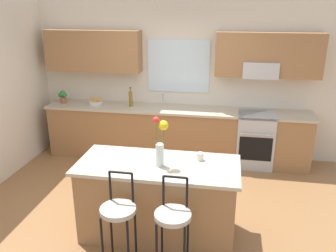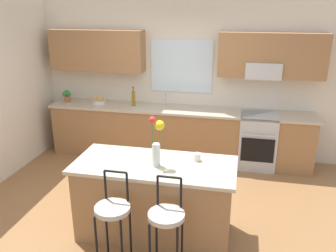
% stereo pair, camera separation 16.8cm
% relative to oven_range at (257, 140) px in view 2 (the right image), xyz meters
% --- Properties ---
extents(ground_plane, '(14.00, 14.00, 0.00)m').
position_rel_oven_range_xyz_m(ground_plane, '(-1.36, -1.68, -0.46)').
color(ground_plane, olive).
extents(back_wall_assembly, '(5.60, 0.50, 2.70)m').
position_rel_oven_range_xyz_m(back_wall_assembly, '(-1.33, 0.31, 1.05)').
color(back_wall_assembly, beige).
rests_on(back_wall_assembly, ground).
extents(counter_run, '(4.56, 0.64, 0.92)m').
position_rel_oven_range_xyz_m(counter_run, '(-1.36, 0.02, 0.01)').
color(counter_run, '#996B42').
rests_on(counter_run, ground).
extents(sink_faucet, '(0.02, 0.13, 0.23)m').
position_rel_oven_range_xyz_m(sink_faucet, '(-1.61, 0.17, 0.60)').
color(sink_faucet, '#B7BABC').
rests_on(sink_faucet, counter_run).
extents(oven_range, '(0.60, 0.64, 0.92)m').
position_rel_oven_range_xyz_m(oven_range, '(0.00, 0.00, 0.00)').
color(oven_range, '#B7BABC').
rests_on(oven_range, ground).
extents(kitchen_island, '(1.83, 0.82, 0.92)m').
position_rel_oven_range_xyz_m(kitchen_island, '(-1.22, -2.18, 0.00)').
color(kitchen_island, '#996B42').
rests_on(kitchen_island, ground).
extents(bar_stool_near, '(0.36, 0.36, 1.04)m').
position_rel_oven_range_xyz_m(bar_stool_near, '(-1.49, -2.80, 0.18)').
color(bar_stool_near, black).
rests_on(bar_stool_near, ground).
extents(bar_stool_middle, '(0.36, 0.36, 1.04)m').
position_rel_oven_range_xyz_m(bar_stool_middle, '(-0.94, -2.80, 0.18)').
color(bar_stool_middle, black).
rests_on(bar_stool_middle, ground).
extents(flower_vase, '(0.16, 0.11, 0.57)m').
position_rel_oven_range_xyz_m(flower_vase, '(-1.17, -2.23, 0.74)').
color(flower_vase, silver).
rests_on(flower_vase, kitchen_island).
extents(mug_ceramic, '(0.08, 0.08, 0.09)m').
position_rel_oven_range_xyz_m(mug_ceramic, '(-0.76, -2.00, 0.51)').
color(mug_ceramic, silver).
rests_on(mug_ceramic, kitchen_island).
extents(fruit_bowl_oranges, '(0.24, 0.24, 0.13)m').
position_rel_oven_range_xyz_m(fruit_bowl_oranges, '(-2.81, 0.02, 0.50)').
color(fruit_bowl_oranges, silver).
rests_on(fruit_bowl_oranges, counter_run).
extents(bottle_olive_oil, '(0.06, 0.06, 0.34)m').
position_rel_oven_range_xyz_m(bottle_olive_oil, '(-2.15, 0.02, 0.60)').
color(bottle_olive_oil, olive).
rests_on(bottle_olive_oil, counter_run).
extents(potted_plant_small, '(0.17, 0.12, 0.22)m').
position_rel_oven_range_xyz_m(potted_plant_small, '(-3.43, 0.03, 0.58)').
color(potted_plant_small, '#9E5B3D').
rests_on(potted_plant_small, counter_run).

